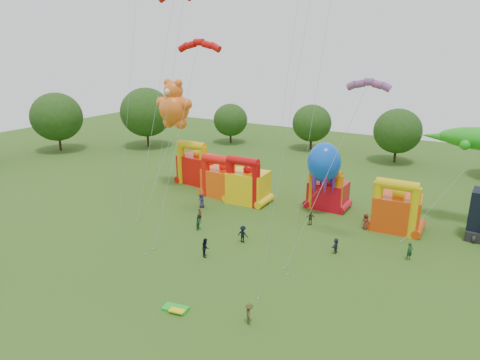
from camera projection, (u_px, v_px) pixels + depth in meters
The scene contains 23 objects.
ground at pixel (135, 311), 33.59m from camera, with size 160.00×160.00×0.00m, color #305B19.
tree_ring at pixel (123, 232), 32.82m from camera, with size 126.64×128.78×12.07m.
bouncy_castle_0 at pixel (197, 167), 64.52m from camera, with size 5.62×4.68×6.66m.
bouncy_castle_1 at pixel (223, 180), 58.94m from camera, with size 5.42×4.43×6.01m.
bouncy_castle_2 at pixel (247, 184), 56.37m from camera, with size 5.12×4.19×6.47m.
bouncy_castle_3 at pixel (328, 193), 54.49m from camera, with size 4.60×3.73×5.37m.
bouncy_castle_4 at pixel (396, 210), 47.89m from camera, with size 5.35×4.44×6.21m.
teddy_bear_kite at pixel (167, 139), 59.08m from camera, with size 5.99×10.81×15.69m.
gecko_kite at pixel (450, 186), 46.31m from camera, with size 12.50×11.07×11.58m.
octopus_kite at pixel (321, 172), 51.92m from camera, with size 4.84×4.02×9.02m.
parafoil_kites at pixel (274, 158), 41.63m from camera, with size 27.82×13.51×26.80m.
diamond_kites at pixel (238, 74), 39.21m from camera, with size 23.09×17.15×41.00m.
folded_kite_bundle at pixel (176, 309), 33.61m from camera, with size 2.15×1.37×0.31m.
spectator_0 at pixel (201, 200), 54.94m from camera, with size 0.92×0.60×1.88m, color #2A2A46.
spectator_1 at pixel (200, 215), 50.60m from camera, with size 0.58×0.38×1.60m, color #5B1A1C.
spectator_2 at pixel (199, 222), 48.29m from camera, with size 0.91×0.71×1.87m, color #1B4428.
spectator_3 at pixel (243, 234), 45.10m from camera, with size 1.20×0.69×1.86m, color black.
spectator_4 at pixel (311, 218), 49.51m from camera, with size 0.99×0.41×1.69m, color #3A3117.
spectator_5 at pixel (336, 246), 42.79m from camera, with size 1.49×0.47×1.60m, color #24293C.
spectator_6 at pixel (366, 221), 48.38m from camera, with size 0.91×0.59×1.85m, color #552418.
spectator_7 at pixel (410, 251), 41.40m from camera, with size 0.65×0.43×1.79m, color #193F1F.
spectator_8 at pixel (206, 247), 42.11m from camera, with size 0.92×0.72×1.90m, color black.
spectator_9 at pixel (249, 314), 31.85m from camera, with size 1.07×0.61×1.65m, color #3D3918.
Camera 1 is at (21.77, -20.84, 19.86)m, focal length 32.00 mm.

